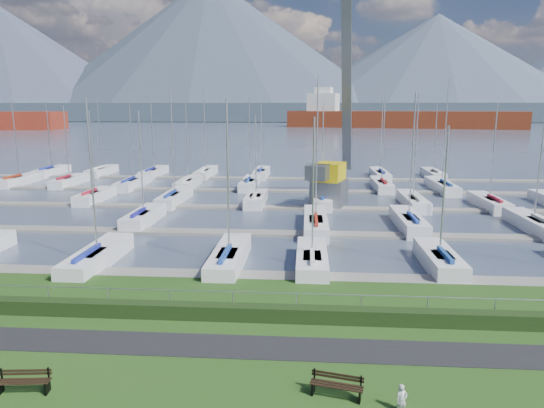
# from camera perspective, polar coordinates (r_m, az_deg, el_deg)

# --- Properties ---
(path) EXTENTS (160.00, 2.00, 0.04)m
(path) POSITION_cam_1_polar(r_m,az_deg,el_deg) (20.81, -3.07, -16.44)
(path) COLOR black
(path) RESTS_ON grass
(water) EXTENTS (800.00, 540.00, 0.20)m
(water) POSITION_cam_1_polar(r_m,az_deg,el_deg) (281.44, 3.65, 9.33)
(water) COLOR #455065
(hedge) EXTENTS (80.00, 0.70, 0.70)m
(hedge) POSITION_cam_1_polar(r_m,az_deg,el_deg) (22.99, -2.26, -12.68)
(hedge) COLOR black
(hedge) RESTS_ON grass
(fence) EXTENTS (80.00, 0.04, 0.04)m
(fence) POSITION_cam_1_polar(r_m,az_deg,el_deg) (23.02, -2.16, -10.34)
(fence) COLOR #9CA0A5
(fence) RESTS_ON grass
(foothill) EXTENTS (900.00, 80.00, 12.00)m
(foothill) POSITION_cam_1_polar(r_m,az_deg,el_deg) (351.28, 3.77, 10.78)
(foothill) COLOR #3A4855
(foothill) RESTS_ON water
(mountains) EXTENTS (1190.00, 360.00, 115.00)m
(mountains) POSITION_cam_1_polar(r_m,az_deg,el_deg) (427.50, 4.94, 16.33)
(mountains) COLOR #414B5F
(mountains) RESTS_ON water
(docks) EXTENTS (90.00, 41.60, 0.25)m
(docks) POSITION_cam_1_polar(r_m,az_deg,el_deg) (48.35, 1.18, -0.47)
(docks) COLOR slate
(docks) RESTS_ON water
(bench_left) EXTENTS (1.83, 0.61, 0.85)m
(bench_left) POSITION_cam_1_polar(r_m,az_deg,el_deg) (19.74, -27.16, -18.08)
(bench_left) COLOR black
(bench_left) RESTS_ON grass
(bench_right) EXTENTS (1.85, 0.81, 0.85)m
(bench_right) POSITION_cam_1_polar(r_m,az_deg,el_deg) (17.72, 7.62, -20.40)
(bench_right) COLOR black
(bench_right) RESTS_ON grass
(person) EXTENTS (0.45, 0.37, 1.07)m
(person) POSITION_cam_1_polar(r_m,az_deg,el_deg) (17.38, 15.03, -20.96)
(person) COLOR silver
(person) RESTS_ON grass
(crane) EXTENTS (5.56, 13.48, 22.35)m
(crane) POSITION_cam_1_polar(r_m,az_deg,el_deg) (49.98, 7.30, 6.27)
(crane) COLOR slate
(crane) RESTS_ON water
(cargo_ship_mid) EXTENTS (109.75, 40.79, 21.50)m
(cargo_ship_mid) POSITION_cam_1_polar(r_m,az_deg,el_deg) (242.52, 13.94, 9.60)
(cargo_ship_mid) COLOR maroon
(cargo_ship_mid) RESTS_ON water
(sailboat_fleet) EXTENTS (75.19, 49.51, 13.55)m
(sailboat_fleet) POSITION_cam_1_polar(r_m,az_deg,el_deg) (50.42, -0.35, 6.51)
(sailboat_fleet) COLOR maroon
(sailboat_fleet) RESTS_ON water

